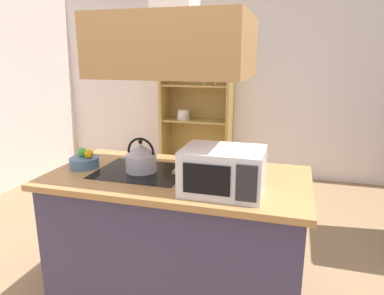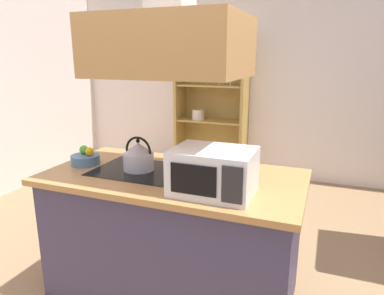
% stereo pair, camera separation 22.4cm
% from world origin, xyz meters
% --- Properties ---
extents(wall_back, '(6.00, 0.12, 2.70)m').
position_xyz_m(wall_back, '(0.00, 3.00, 1.35)').
color(wall_back, silver).
rests_on(wall_back, ground).
extents(kitchen_island, '(1.71, 0.89, 0.90)m').
position_xyz_m(kitchen_island, '(-0.23, 0.13, 0.45)').
color(kitchen_island, '#3C3652').
rests_on(kitchen_island, ground).
extents(range_hood, '(0.90, 0.70, 1.16)m').
position_xyz_m(range_hood, '(-0.23, 0.13, 1.82)').
color(range_hood, '#B07D46').
extents(dish_cabinet, '(0.99, 0.40, 1.96)m').
position_xyz_m(dish_cabinet, '(-0.83, 2.78, 0.87)').
color(dish_cabinet, '#B08D45').
rests_on(dish_cabinet, ground).
extents(kettle, '(0.21, 0.21, 0.23)m').
position_xyz_m(kettle, '(-0.49, 0.13, 1.00)').
color(kettle, '#B5B8C6').
rests_on(kettle, kitchen_island).
extents(cutting_board, '(0.36, 0.27, 0.02)m').
position_xyz_m(cutting_board, '(-0.11, 0.26, 0.91)').
color(cutting_board, '#A87F5C').
rests_on(cutting_board, kitchen_island).
extents(microwave, '(0.46, 0.35, 0.26)m').
position_xyz_m(microwave, '(0.12, -0.08, 1.03)').
color(microwave, silver).
rests_on(microwave, kitchen_island).
extents(fruit_bowl, '(0.21, 0.21, 0.13)m').
position_xyz_m(fruit_bowl, '(-0.91, 0.10, 0.94)').
color(fruit_bowl, '#4C7299').
rests_on(fruit_bowl, kitchen_island).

